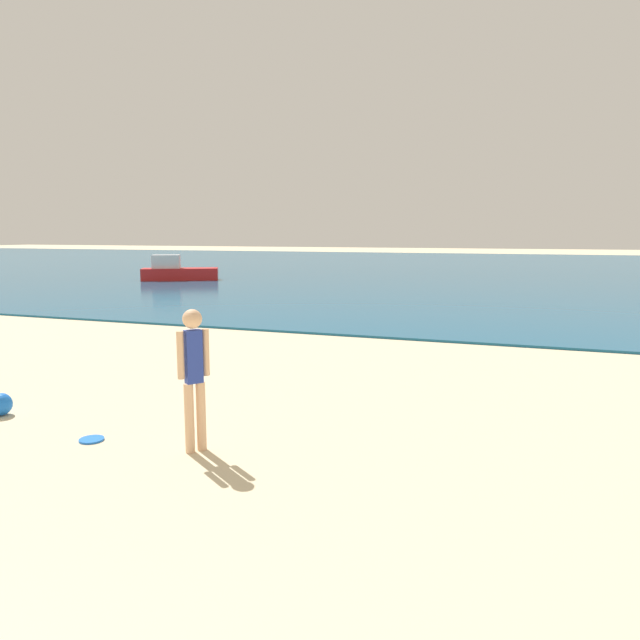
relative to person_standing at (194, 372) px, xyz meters
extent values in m
cube|color=#14567F|center=(0.45, 37.89, -0.91)|extent=(160.00, 60.00, 0.06)
cylinder|color=#DDAD84|center=(0.04, 0.06, -0.54)|extent=(0.11, 0.11, 0.81)
cylinder|color=#DDAD84|center=(-0.04, -0.06, -0.54)|extent=(0.11, 0.11, 0.81)
cube|color=#233899|center=(0.00, 0.00, 0.17)|extent=(0.20, 0.22, 0.61)
sphere|color=#DDAD84|center=(0.00, 0.00, 0.61)|extent=(0.22, 0.22, 0.22)
cylinder|color=#DDAD84|center=(0.09, 0.12, 0.21)|extent=(0.08, 0.08, 0.54)
cylinder|color=#DDAD84|center=(-0.09, -0.12, 0.21)|extent=(0.08, 0.08, 0.54)
cylinder|color=blue|center=(-1.39, -0.13, -0.93)|extent=(0.30, 0.30, 0.03)
cube|color=red|center=(-13.81, 20.95, -0.57)|extent=(4.01, 2.91, 0.62)
cube|color=silver|center=(-14.43, 20.63, 0.09)|extent=(1.64, 1.42, 0.70)
sphere|color=blue|center=(-3.27, 0.26, -0.78)|extent=(0.32, 0.32, 0.32)
camera|label=1|loc=(3.57, -5.68, 1.56)|focal=33.20mm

